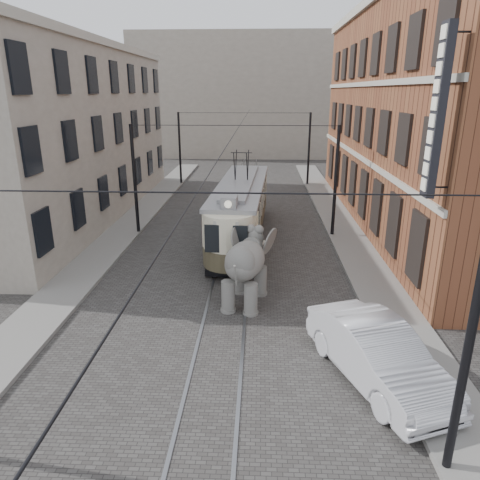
{
  "coord_description": "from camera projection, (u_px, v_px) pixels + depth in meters",
  "views": [
    {
      "loc": [
        1.19,
        -17.56,
        7.63
      ],
      "look_at": [
        0.44,
        -1.1,
        2.1
      ],
      "focal_mm": 33.29,
      "sensor_mm": 36.0,
      "label": 1
    }
  ],
  "objects": [
    {
      "name": "catenary",
      "position": [
        233.0,
        186.0,
        22.89
      ],
      "size": [
        11.0,
        30.2,
        6.0
      ],
      "primitive_type": null,
      "color": "black",
      "rests_on": "ground"
    },
    {
      "name": "stucco_building",
      "position": [
        64.0,
        136.0,
        27.46
      ],
      "size": [
        7.0,
        24.0,
        10.0
      ],
      "primitive_type": "cube",
      "color": "gray",
      "rests_on": "ground"
    },
    {
      "name": "tram_rails",
      "position": [
        231.0,
        278.0,
        19.1
      ],
      "size": [
        1.54,
        80.0,
        0.02
      ],
      "primitive_type": null,
      "color": "slate",
      "rests_on": "ground"
    },
    {
      "name": "distant_block",
      "position": [
        252.0,
        96.0,
        54.76
      ],
      "size": [
        28.0,
        10.0,
        14.0
      ],
      "primitive_type": "cube",
      "color": "gray",
      "rests_on": "ground"
    },
    {
      "name": "parked_car",
      "position": [
        377.0,
        354.0,
        12.11
      ],
      "size": [
        3.48,
        5.39,
        1.68
      ],
      "primitive_type": "imported",
      "rotation": [
        0.0,
        0.0,
        0.36
      ],
      "color": "silver",
      "rests_on": "ground"
    },
    {
      "name": "brick_building",
      "position": [
        434.0,
        121.0,
        25.24
      ],
      "size": [
        8.0,
        26.0,
        12.0
      ],
      "primitive_type": "cube",
      "color": "brown",
      "rests_on": "ground"
    },
    {
      "name": "elephant",
      "position": [
        245.0,
        270.0,
        16.49
      ],
      "size": [
        3.19,
        4.69,
        2.63
      ],
      "primitive_type": null,
      "rotation": [
        0.0,
        0.0,
        -0.21
      ],
      "color": "#62605A",
      "rests_on": "ground"
    },
    {
      "name": "sidewalk_left",
      "position": [
        82.0,
        274.0,
        19.36
      ],
      "size": [
        2.0,
        60.0,
        0.15
      ],
      "primitive_type": "cube",
      "color": "slate",
      "rests_on": "ground"
    },
    {
      "name": "ground",
      "position": [
        231.0,
        278.0,
        19.1
      ],
      "size": [
        120.0,
        120.0,
        0.0
      ],
      "primitive_type": "plane",
      "color": "#403E3B"
    },
    {
      "name": "tram",
      "position": [
        241.0,
        196.0,
        23.73
      ],
      "size": [
        3.03,
        11.82,
        4.65
      ],
      "primitive_type": null,
      "rotation": [
        0.0,
        0.0,
        -0.05
      ],
      "color": "beige",
      "rests_on": "ground"
    },
    {
      "name": "sidewalk_right",
      "position": [
        372.0,
        279.0,
        18.82
      ],
      "size": [
        2.0,
        60.0,
        0.15
      ],
      "primitive_type": "cube",
      "color": "slate",
      "rests_on": "ground"
    }
  ]
}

